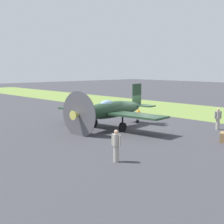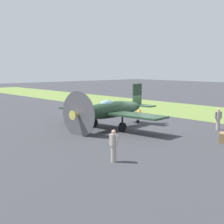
{
  "view_description": "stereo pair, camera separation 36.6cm",
  "coord_description": "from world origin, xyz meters",
  "px_view_note": "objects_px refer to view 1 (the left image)",
  "views": [
    {
      "loc": [
        -19.4,
        20.99,
        4.97
      ],
      "look_at": [
        0.72,
        2.93,
        1.36
      ],
      "focal_mm": 54.04,
      "sensor_mm": 36.0,
      "label": 1
    },
    {
      "loc": [
        -19.64,
        20.72,
        4.97
      ],
      "look_at": [
        0.72,
        2.93,
        1.36
      ],
      "focal_mm": 54.04,
      "sensor_mm": 36.0,
      "label": 2
    }
  ],
  "objects_px": {
    "ground_crew_mechanic": "(116,145)",
    "runway_marker_cone": "(139,110)",
    "ground_crew_chief": "(218,118)",
    "airplane_lead": "(111,110)"
  },
  "relations": [
    {
      "from": "ground_crew_chief",
      "to": "ground_crew_mechanic",
      "type": "relative_size",
      "value": 1.0
    },
    {
      "from": "ground_crew_chief",
      "to": "ground_crew_mechanic",
      "type": "distance_m",
      "value": 12.37
    },
    {
      "from": "ground_crew_mechanic",
      "to": "runway_marker_cone",
      "type": "relative_size",
      "value": 3.93
    },
    {
      "from": "airplane_lead",
      "to": "ground_crew_mechanic",
      "type": "xyz_separation_m",
      "value": [
        -7.4,
        6.2,
        -0.63
      ]
    },
    {
      "from": "airplane_lead",
      "to": "ground_crew_mechanic",
      "type": "relative_size",
      "value": 6.02
    },
    {
      "from": "ground_crew_mechanic",
      "to": "runway_marker_cone",
      "type": "xyz_separation_m",
      "value": [
        12.88,
        -15.23,
        -0.69
      ]
    },
    {
      "from": "airplane_lead",
      "to": "ground_crew_chief",
      "type": "bearing_deg",
      "value": -141.56
    },
    {
      "from": "ground_crew_chief",
      "to": "ground_crew_mechanic",
      "type": "bearing_deg",
      "value": 32.86
    },
    {
      "from": "ground_crew_chief",
      "to": "ground_crew_mechanic",
      "type": "xyz_separation_m",
      "value": [
        -1.39,
        12.29,
        0.0
      ]
    },
    {
      "from": "ground_crew_chief",
      "to": "runway_marker_cone",
      "type": "distance_m",
      "value": 11.88
    }
  ]
}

